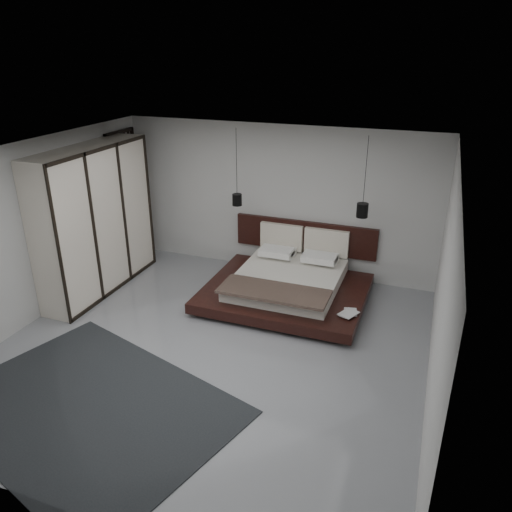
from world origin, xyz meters
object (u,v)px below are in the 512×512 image
at_px(bed, 288,283).
at_px(pendant_right, 362,210).
at_px(lattice_screen, 126,197).
at_px(pendant_left, 237,199).
at_px(wardrobe, 95,220).
at_px(rug, 89,407).

xyz_separation_m(bed, pendant_right, (1.11, 0.42, 1.31)).
bearing_deg(lattice_screen, pendant_left, -2.90).
xyz_separation_m(lattice_screen, wardrobe, (0.25, -1.31, -0.02)).
xyz_separation_m(pendant_left, pendant_right, (2.21, -0.00, 0.05)).
height_order(lattice_screen, bed, lattice_screen).
distance_m(pendant_right, wardrobe, 4.56).
xyz_separation_m(pendant_right, rug, (-2.54, -4.03, -1.59)).
bearing_deg(pendant_right, pendant_left, 180.00).
relative_size(pendant_right, wardrobe, 0.51).
distance_m(bed, pendant_right, 1.77).
bearing_deg(lattice_screen, pendant_right, -1.52).
bearing_deg(bed, wardrobe, -166.75).
xyz_separation_m(bed, pendant_left, (-1.11, 0.42, 1.27)).
height_order(bed, pendant_right, pendant_right).
distance_m(lattice_screen, bed, 3.72).
bearing_deg(pendant_right, wardrobe, -164.84).
bearing_deg(bed, pendant_left, 159.39).
height_order(pendant_right, rug, pendant_right).
relative_size(bed, pendant_left, 1.98).
height_order(bed, wardrobe, wardrobe).
height_order(pendant_left, wardrobe, pendant_left).
relative_size(wardrobe, rug, 0.75).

